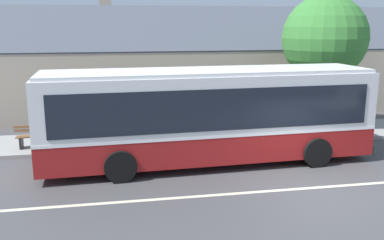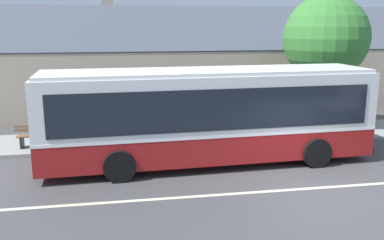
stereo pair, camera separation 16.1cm
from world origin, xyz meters
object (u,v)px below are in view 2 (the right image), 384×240
object	(u,v)px
street_tree_primary	(326,39)
bench_down_street	(153,130)
bench_by_building	(40,137)
bus_stop_sign	(342,100)
transit_bus	(208,114)

from	to	relation	value
street_tree_primary	bench_down_street	bearing A→B (deg)	-171.10
bench_by_building	bus_stop_sign	world-z (taller)	bus_stop_sign
bench_by_building	bench_down_street	distance (m)	4.31
transit_bus	street_tree_primary	world-z (taller)	street_tree_primary
street_tree_primary	transit_bus	bearing A→B (deg)	-147.60
bench_by_building	street_tree_primary	bearing A→B (deg)	6.84
bench_down_street	transit_bus	bearing A→B (deg)	-57.88
bench_down_street	bus_stop_sign	bearing A→B (deg)	-4.18
transit_bus	bench_down_street	world-z (taller)	transit_bus
transit_bus	bench_by_building	bearing A→B (deg)	157.86
transit_bus	bench_down_street	xyz separation A→B (m)	(-1.67, 2.66, -1.17)
transit_bus	bus_stop_sign	size ratio (longest dim) A/B	4.74
street_tree_primary	bus_stop_sign	world-z (taller)	street_tree_primary
bench_down_street	street_tree_primary	world-z (taller)	street_tree_primary
transit_bus	bench_by_building	distance (m)	6.55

